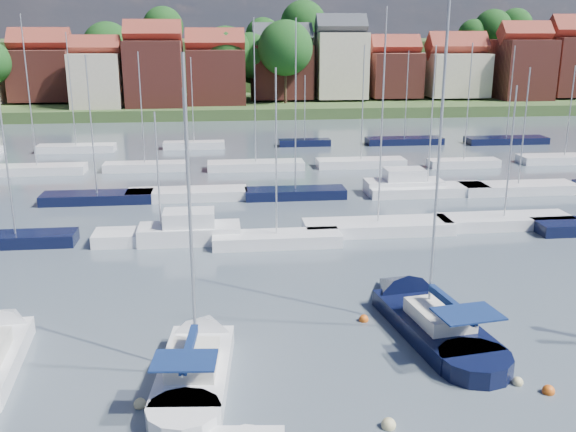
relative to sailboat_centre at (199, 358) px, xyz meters
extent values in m
plane|color=#444F5C|center=(4.32, 37.42, -0.36)|extent=(260.00, 260.00, 0.00)
cone|color=white|center=(-9.48, 4.90, -0.11)|extent=(3.08, 3.51, 2.84)
cube|color=white|center=(-0.11, -1.18, -0.11)|extent=(3.46, 7.02, 1.20)
cone|color=white|center=(0.29, 3.03, -0.11)|extent=(3.13, 3.55, 2.82)
cylinder|color=white|center=(-0.44, -4.56, -0.11)|extent=(3.08, 3.08, 1.20)
cube|color=silver|center=(-0.16, -1.65, 0.84)|extent=(2.24, 3.00, 0.70)
cylinder|color=#B2B2B7|center=(-0.07, -0.71, 6.77)|extent=(0.14, 0.14, 12.55)
cylinder|color=#B2B2B7|center=(-0.25, -2.59, 1.69)|extent=(0.46, 3.76, 0.10)
cube|color=navy|center=(-0.25, -2.59, 1.84)|extent=(0.64, 3.59, 0.35)
cube|color=navy|center=(-0.37, -3.81, 1.99)|extent=(2.55, 1.92, 0.08)
cube|color=black|center=(11.27, 1.96, -0.11)|extent=(4.31, 8.11, 1.20)
cone|color=black|center=(10.57, 6.73, -0.11)|extent=(3.73, 4.18, 3.22)
cylinder|color=black|center=(11.83, -1.87, -0.11)|extent=(3.65, 3.65, 1.20)
cube|color=silver|center=(11.35, 1.42, 0.84)|extent=(2.70, 3.51, 0.70)
cylinder|color=#B2B2B7|center=(11.19, 2.49, 7.81)|extent=(0.14, 0.14, 14.63)
cylinder|color=#B2B2B7|center=(11.50, 0.36, 1.69)|extent=(0.72, 4.26, 0.10)
cube|color=navy|center=(11.50, 0.36, 1.84)|extent=(0.89, 4.08, 0.35)
cube|color=navy|center=(11.70, -1.02, 1.99)|extent=(2.99, 2.31, 0.08)
sphere|color=beige|center=(-2.22, -2.98, -0.36)|extent=(0.50, 0.50, 0.50)
sphere|color=beige|center=(7.10, -5.39, -0.36)|extent=(0.55, 0.55, 0.55)
sphere|color=#D85914|center=(8.21, 3.60, -0.36)|extent=(0.49, 0.49, 0.49)
sphere|color=beige|center=(13.23, -3.05, -0.36)|extent=(0.45, 0.45, 0.45)
sphere|color=#D85914|center=(14.17, -3.83, -0.36)|extent=(0.51, 0.51, 0.51)
cube|color=black|center=(-12.79, 17.96, -0.01)|extent=(8.01, 2.24, 1.00)
cylinder|color=#B2B2B7|center=(-12.79, 17.96, 5.57)|extent=(0.12, 0.12, 10.16)
cube|color=white|center=(-2.95, 17.62, -0.01)|extent=(9.22, 2.58, 1.00)
cylinder|color=#B2B2B7|center=(-2.95, 17.62, 4.58)|extent=(0.12, 0.12, 8.18)
cube|color=white|center=(4.95, 16.03, -0.01)|extent=(8.78, 2.46, 1.00)
cylinder|color=#B2B2B7|center=(4.95, 16.03, 6.02)|extent=(0.12, 0.12, 11.06)
cube|color=white|center=(12.55, 18.09, -0.01)|extent=(10.79, 3.02, 1.00)
cylinder|color=#B2B2B7|center=(12.55, 18.09, 7.93)|extent=(0.12, 0.12, 14.87)
cube|color=white|center=(22.30, 18.44, -0.01)|extent=(10.13, 2.84, 1.00)
cylinder|color=#B2B2B7|center=(22.30, 18.44, 5.29)|extent=(0.12, 0.12, 9.59)
cube|color=white|center=(-0.99, 17.42, 0.14)|extent=(7.00, 2.60, 1.40)
cube|color=white|center=(-0.99, 17.42, 1.24)|extent=(3.50, 2.20, 1.30)
cube|color=black|center=(-9.23, 29.06, -0.01)|extent=(9.30, 2.60, 1.00)
cylinder|color=#B2B2B7|center=(-9.23, 29.06, 6.23)|extent=(0.12, 0.12, 11.48)
cube|color=white|center=(-1.62, 29.43, -0.01)|extent=(10.40, 2.91, 1.00)
cylinder|color=#B2B2B7|center=(-1.62, 29.43, 4.88)|extent=(0.12, 0.12, 8.77)
cube|color=black|center=(7.80, 28.70, -0.01)|extent=(8.80, 2.46, 1.00)
cylinder|color=#B2B2B7|center=(7.80, 28.70, 7.66)|extent=(0.12, 0.12, 14.33)
cube|color=white|center=(19.72, 28.58, -0.01)|extent=(10.73, 3.00, 1.00)
cylinder|color=#B2B2B7|center=(19.72, 28.58, 6.56)|extent=(0.12, 0.12, 12.14)
cube|color=white|center=(28.14, 28.39, -0.01)|extent=(10.48, 2.93, 1.00)
cylinder|color=#B2B2B7|center=(28.14, 28.39, 5.63)|extent=(0.12, 0.12, 10.28)
cube|color=white|center=(17.78, 29.42, 0.14)|extent=(7.00, 2.60, 1.40)
cube|color=white|center=(17.78, 29.42, 1.24)|extent=(3.50, 2.20, 1.30)
cube|color=white|center=(-17.40, 41.63, -0.01)|extent=(9.71, 2.72, 1.00)
cylinder|color=#B2B2B7|center=(-17.40, 41.63, 7.93)|extent=(0.12, 0.12, 14.88)
cube|color=white|center=(-6.52, 41.93, -0.01)|extent=(8.49, 2.38, 1.00)
cylinder|color=#B2B2B7|center=(-6.52, 41.93, 6.15)|extent=(0.12, 0.12, 11.31)
cube|color=white|center=(5.11, 41.20, -0.01)|extent=(10.16, 2.85, 1.00)
cylinder|color=#B2B2B7|center=(5.11, 41.20, 7.79)|extent=(0.12, 0.12, 14.59)
cube|color=white|center=(16.49, 41.31, -0.01)|extent=(9.53, 2.67, 1.00)
cylinder|color=#B2B2B7|center=(16.49, 41.31, 6.45)|extent=(0.12, 0.12, 11.91)
cube|color=white|center=(27.47, 39.92, -0.01)|extent=(7.62, 2.13, 1.00)
cylinder|color=#B2B2B7|center=(27.47, 39.92, 6.56)|extent=(0.12, 0.12, 12.13)
cube|color=white|center=(39.54, 41.01, -0.01)|extent=(10.17, 2.85, 1.00)
cylinder|color=#B2B2B7|center=(39.54, 41.01, 5.36)|extent=(0.12, 0.12, 9.73)
cube|color=white|center=(-15.94, 53.98, -0.01)|extent=(9.24, 2.59, 1.00)
cylinder|color=#B2B2B7|center=(-15.94, 53.98, 7.07)|extent=(0.12, 0.12, 13.17)
cube|color=white|center=(-1.77, 54.72, -0.01)|extent=(7.57, 2.12, 1.00)
cylinder|color=#B2B2B7|center=(-1.77, 54.72, 5.61)|extent=(0.12, 0.12, 10.24)
cube|color=black|center=(12.20, 54.89, -0.01)|extent=(6.58, 1.84, 1.00)
cylinder|color=#B2B2B7|center=(12.20, 54.89, 4.50)|extent=(0.12, 0.12, 8.01)
cube|color=black|center=(25.26, 54.82, -0.01)|extent=(9.92, 2.78, 1.00)
cylinder|color=#B2B2B7|center=(25.26, 54.82, 5.95)|extent=(0.12, 0.12, 10.92)
cube|color=black|center=(38.60, 53.79, -0.01)|extent=(10.55, 2.95, 1.00)
cylinder|color=#B2B2B7|center=(38.60, 53.79, 6.25)|extent=(0.12, 0.12, 11.51)
cube|color=#3B5329|center=(4.32, 114.42, -0.06)|extent=(200.00, 70.00, 3.00)
cube|color=#3B5329|center=(4.32, 139.42, 4.64)|extent=(200.00, 60.00, 14.00)
cube|color=brown|center=(-29.33, 95.21, 6.21)|extent=(10.37, 9.97, 8.73)
cube|color=maroon|center=(-29.33, 95.21, 11.84)|extent=(10.57, 5.13, 5.13)
cube|color=beige|center=(-18.43, 86.42, 5.72)|extent=(8.09, 8.80, 8.96)
cube|color=maroon|center=(-18.43, 86.42, 11.19)|extent=(8.25, 4.00, 4.00)
cube|color=brown|center=(-9.03, 87.35, 6.73)|extent=(9.36, 10.17, 10.97)
cube|color=maroon|center=(-9.03, 87.35, 13.36)|extent=(9.54, 4.63, 4.63)
cube|color=brown|center=(1.27, 89.07, 5.95)|extent=(9.90, 8.56, 9.42)
cube|color=maroon|center=(1.27, 89.07, 11.88)|extent=(10.10, 4.90, 4.90)
cube|color=brown|center=(13.41, 94.07, 6.59)|extent=(10.59, 8.93, 9.49)
cube|color=#383A42|center=(13.41, 94.07, 12.63)|extent=(10.80, 5.24, 5.24)
cube|color=beige|center=(24.03, 93.22, 7.67)|extent=(9.01, 8.61, 11.65)
cube|color=#383A42|center=(24.03, 93.22, 14.59)|extent=(9.19, 4.46, 4.46)
cube|color=brown|center=(34.49, 94.42, 5.84)|extent=(9.10, 9.34, 8.00)
cube|color=maroon|center=(34.49, 94.42, 10.96)|extent=(9.28, 4.50, 4.50)
cube|color=beige|center=(46.27, 94.01, 5.78)|extent=(10.86, 9.59, 7.88)
cube|color=maroon|center=(46.27, 94.01, 11.05)|extent=(11.07, 5.37, 5.37)
cube|color=brown|center=(58.07, 91.34, 6.73)|extent=(9.18, 9.96, 10.97)
cube|color=maroon|center=(58.07, 91.34, 13.34)|extent=(9.36, 4.54, 4.54)
cube|color=brown|center=(69.49, 92.63, 7.22)|extent=(11.39, 9.67, 10.76)
cylinder|color=#382619|center=(61.09, 112.93, 8.15)|extent=(0.50, 0.50, 4.47)
sphere|color=#1C4B17|center=(61.09, 112.93, 14.22)|extent=(8.18, 8.18, 8.18)
cylinder|color=#382619|center=(7.78, 93.35, 3.47)|extent=(0.50, 0.50, 4.46)
sphere|color=#1C4B17|center=(7.78, 93.35, 9.52)|extent=(8.15, 8.15, 8.15)
cylinder|color=#382619|center=(19.54, 111.10, 8.22)|extent=(0.50, 0.50, 5.15)
sphere|color=#1C4B17|center=(19.54, 111.10, 15.20)|extent=(9.41, 9.41, 9.41)
cylinder|color=#382619|center=(-9.23, 113.73, 8.32)|extent=(0.50, 0.50, 4.56)
sphere|color=#1C4B17|center=(-9.23, 113.73, 14.51)|extent=(8.34, 8.34, 8.34)
cylinder|color=#382619|center=(-18.92, 102.67, 3.82)|extent=(0.50, 0.50, 5.15)
sphere|color=#1C4B17|center=(-18.92, 102.67, 10.81)|extent=(9.42, 9.42, 9.42)
cylinder|color=#382619|center=(-34.36, 104.74, 6.40)|extent=(0.50, 0.50, 3.42)
sphere|color=#1C4B17|center=(-34.36, 104.74, 11.04)|extent=(6.26, 6.26, 6.26)
cylinder|color=#382619|center=(18.07, 102.12, 3.13)|extent=(0.50, 0.50, 3.77)
sphere|color=#1C4B17|center=(18.07, 102.12, 8.24)|extent=(6.89, 6.89, 6.89)
cylinder|color=#382619|center=(13.36, 88.36, 3.85)|extent=(0.50, 0.50, 5.21)
sphere|color=#1C4B17|center=(13.36, 88.36, 10.92)|extent=(9.53, 9.53, 9.53)
cylinder|color=#382619|center=(66.25, 99.04, 2.73)|extent=(0.50, 0.50, 2.97)
sphere|color=#1C4B17|center=(66.25, 99.04, 6.76)|extent=(5.44, 5.44, 5.44)
cylinder|color=#382619|center=(3.17, 91.17, 3.66)|extent=(0.50, 0.50, 4.84)
sphere|color=#1C4B17|center=(3.17, 91.17, 10.23)|extent=(8.85, 8.85, 8.85)
cylinder|color=#382619|center=(57.00, 113.14, 7.81)|extent=(0.50, 0.50, 3.72)
sphere|color=#1C4B17|center=(57.00, 113.14, 12.85)|extent=(6.80, 6.80, 6.80)
cylinder|color=#382619|center=(58.37, 91.55, 3.26)|extent=(0.50, 0.50, 4.05)
sphere|color=#1C4B17|center=(58.37, 91.55, 8.76)|extent=(7.40, 7.40, 7.40)
cylinder|color=#382619|center=(11.15, 110.71, 7.55)|extent=(0.50, 0.50, 3.93)
sphere|color=#1C4B17|center=(11.15, 110.71, 12.89)|extent=(7.19, 7.19, 7.19)
cylinder|color=#382619|center=(34.97, 97.59, 3.15)|extent=(0.50, 0.50, 3.82)
sphere|color=#1C4B17|center=(34.97, 97.59, 8.34)|extent=(6.99, 6.99, 6.99)
cylinder|color=#382619|center=(-13.13, 90.54, 2.98)|extent=(0.50, 0.50, 3.48)
sphere|color=#1C4B17|center=(-13.13, 90.54, 7.71)|extent=(6.37, 6.37, 6.37)
cylinder|color=#382619|center=(61.83, 100.23, 2.73)|extent=(0.50, 0.50, 2.99)
sphere|color=#1C4B17|center=(61.83, 100.23, 6.79)|extent=(5.46, 5.46, 5.46)
cylinder|color=#382619|center=(7.92, 96.46, 2.87)|extent=(0.50, 0.50, 3.25)
sphere|color=#1C4B17|center=(7.92, 96.46, 7.27)|extent=(5.94, 5.94, 5.94)
cylinder|color=#382619|center=(1.26, 98.15, 2.73)|extent=(0.50, 0.50, 2.98)
sphere|color=#1C4B17|center=(1.26, 98.15, 6.78)|extent=(5.46, 5.46, 5.46)
cylinder|color=#382619|center=(68.98, 119.16, 9.00)|extent=(0.50, 0.50, 4.29)
sphere|color=#1C4B17|center=(68.98, 119.16, 14.82)|extent=(7.84, 7.84, 7.84)
camera|label=1|loc=(1.09, -25.52, 13.80)|focal=40.00mm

